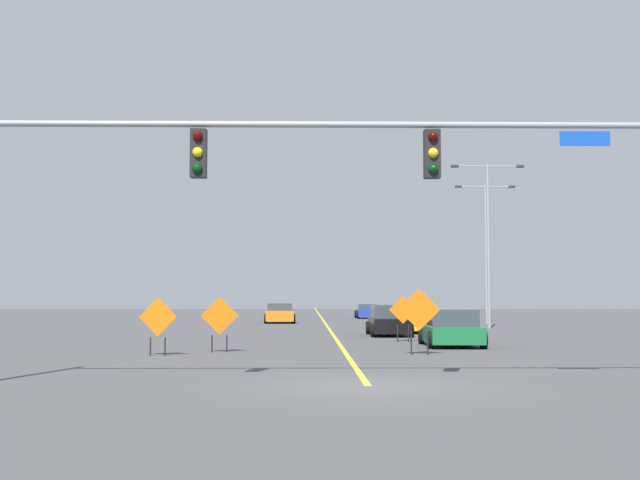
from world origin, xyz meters
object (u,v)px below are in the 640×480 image
at_px(construction_sign_median_near, 403,313).
at_px(car_orange_approaching, 280,314).
at_px(car_blue_passing, 367,311).
at_px(car_black_near, 389,321).
at_px(street_lamp_far_left, 488,231).
at_px(construction_sign_median_far, 220,318).
at_px(car_green_distant, 451,329).
at_px(car_yellow_far, 413,320).
at_px(traffic_signal_assembly, 216,168).
at_px(construction_sign_right_lane, 419,313).
at_px(street_lamp_mid_right, 486,242).
at_px(construction_sign_right_shoulder, 158,319).

bearing_deg(construction_sign_median_near, car_orange_approaching, 103.76).
bearing_deg(car_blue_passing, car_black_near, -92.27).
bearing_deg(street_lamp_far_left, construction_sign_median_far, -124.12).
distance_m(construction_sign_median_near, construction_sign_median_far, 9.45).
distance_m(car_green_distant, car_yellow_far, 12.01).
height_order(traffic_signal_assembly, construction_sign_right_lane, traffic_signal_assembly).
xyz_separation_m(construction_sign_median_far, car_blue_passing, (8.17, 42.72, -0.58)).
distance_m(street_lamp_mid_right, car_yellow_far, 15.64).
height_order(construction_sign_median_far, car_black_near, construction_sign_median_far).
height_order(construction_sign_median_far, car_green_distant, construction_sign_median_far).
bearing_deg(construction_sign_right_shoulder, car_yellow_far, 58.25).
bearing_deg(street_lamp_mid_right, construction_sign_right_lane, -106.29).
bearing_deg(street_lamp_far_left, construction_sign_right_shoulder, -125.46).
relative_size(car_black_near, car_yellow_far, 0.94).
bearing_deg(car_black_near, street_lamp_far_left, 51.91).
height_order(car_black_near, car_yellow_far, car_black_near).
bearing_deg(car_orange_approaching, construction_sign_right_lane, -80.09).
bearing_deg(street_lamp_far_left, car_orange_approaching, 140.67).
relative_size(street_lamp_mid_right, car_blue_passing, 2.23).
height_order(construction_sign_right_shoulder, car_black_near, construction_sign_right_shoulder).
bearing_deg(car_orange_approaching, car_green_distant, -74.90).
relative_size(traffic_signal_assembly, car_orange_approaching, 3.77).
relative_size(construction_sign_right_shoulder, car_orange_approaching, 0.46).
bearing_deg(car_green_distant, construction_sign_median_far, -159.58).
bearing_deg(construction_sign_right_lane, construction_sign_median_near, 87.31).
height_order(construction_sign_right_shoulder, car_yellow_far, construction_sign_right_shoulder).
xyz_separation_m(construction_sign_median_far, car_black_near, (6.94, 11.59, -0.47)).
relative_size(construction_sign_right_lane, car_blue_passing, 0.50).
distance_m(traffic_signal_assembly, car_green_distant, 16.23).
height_order(construction_sign_right_lane, car_yellow_far, construction_sign_right_lane).
distance_m(construction_sign_right_lane, construction_sign_right_shoulder, 8.47).
distance_m(construction_sign_median_near, car_blue_passing, 36.40).
distance_m(construction_sign_median_far, car_yellow_far, 17.40).
relative_size(construction_sign_median_near, car_blue_passing, 0.45).
relative_size(street_lamp_mid_right, construction_sign_right_shoulder, 5.13).
xyz_separation_m(street_lamp_mid_right, construction_sign_median_far, (-15.32, -28.34, -4.46)).
height_order(traffic_signal_assembly, construction_sign_right_shoulder, traffic_signal_assembly).
relative_size(car_orange_approaching, car_yellow_far, 0.90).
bearing_deg(car_orange_approaching, traffic_signal_assembly, -90.10).
bearing_deg(car_orange_approaching, car_yellow_far, -64.16).
xyz_separation_m(construction_sign_right_lane, car_blue_passing, (1.52, 44.05, -0.78)).
bearing_deg(construction_sign_right_lane, street_lamp_far_left, 71.88).
distance_m(construction_sign_median_far, car_green_distant, 9.05).
relative_size(car_green_distant, car_orange_approaching, 1.02).
bearing_deg(car_yellow_far, street_lamp_far_left, 44.40).
height_order(street_lamp_mid_right, car_blue_passing, street_lamp_mid_right).
height_order(construction_sign_right_lane, construction_sign_median_near, construction_sign_right_lane).
bearing_deg(car_green_distant, car_blue_passing, 90.44).
bearing_deg(construction_sign_right_shoulder, car_orange_approaching, 84.86).
bearing_deg(street_lamp_far_left, car_black_near, -128.09).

